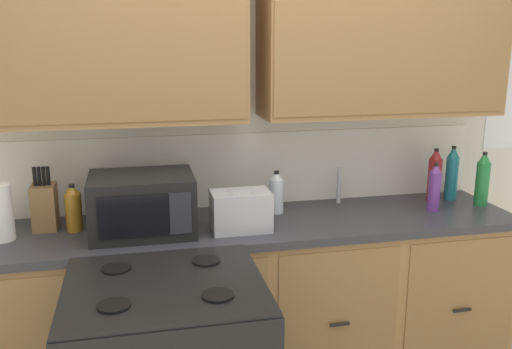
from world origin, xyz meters
TOP-DOWN VIEW (x-y plane):
  - wall_unit at (0.00, 0.50)m, footprint 3.83×0.40m
  - counter_run at (0.00, 0.30)m, footprint 2.66×0.64m
  - microwave at (-0.57, 0.26)m, footprint 0.48×0.37m
  - toaster at (-0.11, 0.19)m, footprint 0.28×0.18m
  - knife_block at (-1.03, 0.41)m, footprint 0.11×0.14m
  - sink_faucet at (0.50, 0.51)m, footprint 0.02×0.02m
  - paper_towel_roll at (-1.20, 0.29)m, footprint 0.12×0.12m
  - bottle_red at (1.04, 0.43)m, footprint 0.07×0.07m
  - bottle_amber at (-0.89, 0.35)m, footprint 0.08×0.08m
  - bottle_green at (1.26, 0.30)m, footprint 0.07×0.07m
  - bottle_violet at (0.95, 0.27)m, footprint 0.06×0.06m
  - bottle_clear at (0.12, 0.42)m, footprint 0.08×0.08m
  - bottle_teal at (1.16, 0.45)m, footprint 0.07×0.07m

SIDE VIEW (x-z plane):
  - counter_run at x=0.00m, z-range 0.01..0.95m
  - toaster at x=-0.11m, z-range 0.94..1.13m
  - sink_faucet at x=0.50m, z-range 0.94..1.14m
  - bottle_clear at x=0.12m, z-range 0.93..1.16m
  - bottle_amber at x=-0.89m, z-range 0.93..1.16m
  - knife_block at x=-1.03m, z-range 0.90..1.21m
  - bottle_violet at x=0.95m, z-range 0.93..1.20m
  - paper_towel_roll at x=-1.20m, z-range 0.94..1.20m
  - microwave at x=-0.57m, z-range 0.94..1.22m
  - bottle_green at x=1.26m, z-range 0.93..1.23m
  - bottle_red at x=1.04m, z-range 0.93..1.24m
  - bottle_teal at x=1.16m, z-range 0.93..1.24m
  - wall_unit at x=0.00m, z-range 0.43..2.90m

